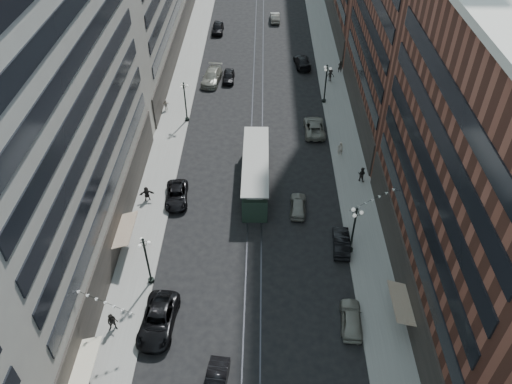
# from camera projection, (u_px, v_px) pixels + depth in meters

# --- Properties ---
(ground) EXTENTS (220.00, 220.00, 0.00)m
(ground) POSITION_uv_depth(u_px,v_px,m) (258.00, 102.00, 69.34)
(ground) COLOR black
(ground) RESTS_ON ground
(sidewalk_west) EXTENTS (4.00, 180.00, 0.15)m
(sidewalk_west) POSITION_uv_depth(u_px,v_px,m) (187.00, 68.00, 77.01)
(sidewalk_west) COLOR gray
(sidewalk_west) RESTS_ON ground
(sidewalk_east) EXTENTS (4.00, 180.00, 0.15)m
(sidewalk_east) POSITION_uv_depth(u_px,v_px,m) (330.00, 69.00, 76.77)
(sidewalk_east) COLOR gray
(sidewalk_east) RESTS_ON ground
(rail_west) EXTENTS (0.12, 180.00, 0.02)m
(rail_west) POSITION_uv_depth(u_px,v_px,m) (254.00, 69.00, 76.94)
(rail_west) COLOR #2D2D33
(rail_west) RESTS_ON ground
(rail_east) EXTENTS (0.12, 180.00, 0.02)m
(rail_east) POSITION_uv_depth(u_px,v_px,m) (263.00, 69.00, 76.92)
(rail_east) COLOR #2D2D33
(rail_east) RESTS_ON ground
(building_west_mid) EXTENTS (8.00, 36.00, 28.00)m
(building_west_mid) POSITION_uv_depth(u_px,v_px,m) (42.00, 120.00, 39.91)
(building_west_mid) COLOR gray
(building_west_mid) RESTS_ON ground
(building_east_mid) EXTENTS (8.00, 30.00, 24.00)m
(building_east_mid) POSITION_uv_depth(u_px,v_px,m) (481.00, 183.00, 37.02)
(building_east_mid) COLOR brown
(building_east_mid) RESTS_ON ground
(lamppost_sw_far) EXTENTS (1.03, 1.14, 5.52)m
(lamppost_sw_far) POSITION_uv_depth(u_px,v_px,m) (147.00, 259.00, 43.10)
(lamppost_sw_far) COLOR black
(lamppost_sw_far) RESTS_ON sidewalk_west
(lamppost_sw_mid) EXTENTS (1.03, 1.14, 5.52)m
(lamppost_sw_mid) POSITION_uv_depth(u_px,v_px,m) (185.00, 100.00, 63.63)
(lamppost_sw_mid) COLOR black
(lamppost_sw_mid) RESTS_ON sidewalk_west
(lamppost_se_far) EXTENTS (1.03, 1.14, 5.52)m
(lamppost_se_far) POSITION_uv_depth(u_px,v_px,m) (354.00, 229.00, 45.94)
(lamppost_se_far) COLOR black
(lamppost_se_far) RESTS_ON sidewalk_east
(lamppost_se_mid) EXTENTS (1.03, 1.14, 5.52)m
(lamppost_se_mid) POSITION_uv_depth(u_px,v_px,m) (326.00, 83.00, 67.22)
(lamppost_se_mid) COLOR black
(lamppost_se_mid) RESTS_ON sidewalk_east
(streetcar) EXTENTS (2.79, 12.62, 3.49)m
(streetcar) POSITION_uv_depth(u_px,v_px,m) (256.00, 173.00, 54.66)
(streetcar) COLOR #1F3126
(streetcar) RESTS_ON ground
(car_2) EXTENTS (3.08, 6.05, 1.64)m
(car_2) POSITION_uv_depth(u_px,v_px,m) (158.00, 320.00, 41.04)
(car_2) COLOR black
(car_2) RESTS_ON ground
(car_4) EXTENTS (2.03, 4.41, 1.47)m
(car_4) POSITION_uv_depth(u_px,v_px,m) (351.00, 319.00, 41.27)
(car_4) COLOR gray
(car_4) RESTS_ON ground
(car_5) EXTENTS (1.98, 4.54, 1.45)m
(car_5) POSITION_uv_depth(u_px,v_px,m) (216.00, 384.00, 36.88)
(car_5) COLOR black
(car_5) RESTS_ON ground
(pedestrian_2) EXTENTS (0.95, 0.60, 1.86)m
(pedestrian_2) POSITION_uv_depth(u_px,v_px,m) (113.00, 322.00, 40.60)
(pedestrian_2) COLOR black
(pedestrian_2) RESTS_ON sidewalk_west
(car_7) EXTENTS (2.73, 5.17, 1.38)m
(car_7) POSITION_uv_depth(u_px,v_px,m) (177.00, 195.00, 53.22)
(car_7) COLOR black
(car_7) RESTS_ON ground
(car_8) EXTENTS (3.15, 6.21, 1.73)m
(car_8) POSITION_uv_depth(u_px,v_px,m) (212.00, 76.00, 73.25)
(car_8) COLOR slate
(car_8) RESTS_ON ground
(car_9) EXTENTS (1.95, 4.85, 1.65)m
(car_9) POSITION_uv_depth(u_px,v_px,m) (218.00, 28.00, 86.99)
(car_9) COLOR black
(car_9) RESTS_ON ground
(car_10) EXTENTS (1.80, 4.43, 1.43)m
(car_10) POSITION_uv_depth(u_px,v_px,m) (341.00, 242.00, 47.94)
(car_10) COLOR black
(car_10) RESTS_ON ground
(car_11) EXTENTS (2.51, 5.43, 1.51)m
(car_11) POSITION_uv_depth(u_px,v_px,m) (314.00, 127.00, 63.18)
(car_11) COLOR slate
(car_11) RESTS_ON ground
(car_12) EXTENTS (2.77, 5.54, 1.55)m
(car_12) POSITION_uv_depth(u_px,v_px,m) (302.00, 62.00, 77.13)
(car_12) COLOR black
(car_12) RESTS_ON ground
(car_13) EXTENTS (1.70, 4.14, 1.41)m
(car_13) POSITION_uv_depth(u_px,v_px,m) (229.00, 76.00, 73.62)
(car_13) COLOR black
(car_13) RESTS_ON ground
(car_14) EXTENTS (1.76, 4.63, 1.51)m
(car_14) POSITION_uv_depth(u_px,v_px,m) (275.00, 17.00, 90.92)
(car_14) COLOR slate
(car_14) RESTS_ON ground
(pedestrian_5) EXTENTS (1.62, 0.79, 1.68)m
(pedestrian_5) POSITION_uv_depth(u_px,v_px,m) (147.00, 194.00, 52.96)
(pedestrian_5) COLOR black
(pedestrian_5) RESTS_ON sidewalk_west
(pedestrian_6) EXTENTS (0.92, 0.49, 1.51)m
(pedestrian_6) POSITION_uv_depth(u_px,v_px,m) (166.00, 105.00, 67.04)
(pedestrian_6) COLOR #A19485
(pedestrian_6) RESTS_ON sidewalk_west
(pedestrian_7) EXTENTS (1.00, 0.84, 1.80)m
(pedestrian_7) POSITION_uv_depth(u_px,v_px,m) (362.00, 174.00, 55.39)
(pedestrian_7) COLOR black
(pedestrian_7) RESTS_ON sidewalk_east
(pedestrian_8) EXTENTS (0.70, 0.50, 1.81)m
(pedestrian_8) POSITION_uv_depth(u_px,v_px,m) (340.00, 149.00, 59.10)
(pedestrian_8) COLOR #B1A392
(pedestrian_8) RESTS_ON sidewalk_east
(pedestrian_9) EXTENTS (1.24, 0.68, 1.82)m
(pedestrian_9) POSITION_uv_depth(u_px,v_px,m) (330.00, 75.00, 73.12)
(pedestrian_9) COLOR black
(pedestrian_9) RESTS_ON sidewalk_east
(car_extra_0) EXTENTS (1.93, 4.22, 1.40)m
(car_extra_0) POSITION_uv_depth(u_px,v_px,m) (298.00, 205.00, 51.99)
(car_extra_0) COLOR slate
(car_extra_0) RESTS_ON ground
(pedestrian_extra_0) EXTENTS (0.68, 0.46, 1.83)m
(pedestrian_extra_0) POSITION_uv_depth(u_px,v_px,m) (340.00, 67.00, 75.23)
(pedestrian_extra_0) COLOR black
(pedestrian_extra_0) RESTS_ON sidewalk_east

